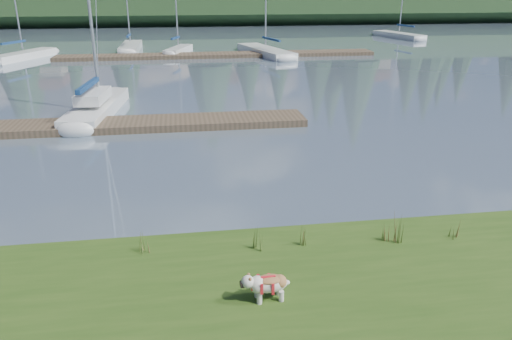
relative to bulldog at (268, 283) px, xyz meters
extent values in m
plane|color=slate|center=(-0.15, 34.27, -0.68)|extent=(200.00, 200.00, 0.00)
cube|color=black|center=(-0.15, 77.27, 1.82)|extent=(200.00, 20.00, 5.00)
cylinder|color=silver|center=(-0.17, -0.11, -0.23)|extent=(0.10, 0.10, 0.20)
cylinder|color=silver|center=(-0.18, 0.09, -0.23)|extent=(0.10, 0.10, 0.20)
cylinder|color=silver|center=(0.23, -0.09, -0.23)|extent=(0.10, 0.10, 0.20)
cylinder|color=silver|center=(0.22, 0.11, -0.23)|extent=(0.10, 0.10, 0.20)
ellipsoid|color=silver|center=(0.04, 0.00, -0.02)|extent=(0.67, 0.36, 0.31)
ellipsoid|color=#9F6A3B|center=(0.04, 0.00, 0.08)|extent=(0.47, 0.33, 0.11)
ellipsoid|color=silver|center=(-0.36, -0.02, 0.08)|extent=(0.24, 0.25, 0.23)
cube|color=black|center=(-0.46, -0.02, 0.04)|extent=(0.08, 0.12, 0.09)
cube|color=silver|center=(-5.21, 15.80, -0.46)|extent=(2.25, 6.99, 0.70)
ellipsoid|color=silver|center=(-4.86, 19.22, -0.46)|extent=(1.68, 2.02, 0.70)
cube|color=navy|center=(-5.32, 14.79, 0.87)|extent=(0.52, 3.13, 0.20)
cube|color=silver|center=(-5.25, 15.41, 0.27)|extent=(1.34, 2.60, 0.45)
cube|color=#4C3D2C|center=(-4.15, 13.27, -0.53)|extent=(16.00, 2.00, 0.30)
cube|color=#4C3D2C|center=(1.85, 34.27, -0.53)|extent=(26.00, 2.20, 0.30)
cube|color=silver|center=(-13.62, 35.25, -0.46)|extent=(4.00, 6.44, 0.70)
ellipsoid|color=silver|center=(-12.29, 38.17, -0.46)|extent=(2.00, 2.17, 0.70)
cube|color=navy|center=(-13.99, 34.46, 0.72)|extent=(1.25, 2.40, 0.20)
cube|color=silver|center=(-5.64, 39.68, -0.46)|extent=(1.61, 7.00, 0.70)
ellipsoid|color=silver|center=(-5.63, 43.17, -0.46)|extent=(1.53, 1.91, 0.70)
cube|color=navy|center=(-5.64, 38.72, 0.72)|extent=(0.21, 2.78, 0.20)
cube|color=silver|center=(-1.40, 36.60, -0.46)|extent=(2.57, 5.08, 0.70)
ellipsoid|color=silver|center=(-0.65, 38.97, -0.46)|extent=(1.44, 1.62, 0.70)
cube|color=navy|center=(-1.60, 35.95, 0.72)|extent=(0.78, 1.95, 0.20)
cube|color=silver|center=(5.89, 34.92, -0.46)|extent=(3.89, 8.55, 0.70)
ellipsoid|color=silver|center=(4.86, 38.96, -0.46)|extent=(2.32, 2.65, 0.70)
cube|color=navy|center=(6.17, 33.82, 0.72)|extent=(1.01, 3.26, 0.20)
cube|color=silver|center=(22.84, 46.45, -0.46)|extent=(3.32, 7.48, 0.70)
ellipsoid|color=silver|center=(21.98, 49.99, -0.46)|extent=(2.01, 2.31, 0.70)
cube|color=navy|center=(23.07, 45.48, 0.72)|extent=(0.87, 2.87, 0.20)
cone|color=#475B23|center=(0.05, 1.82, -0.07)|extent=(0.03, 0.03, 0.51)
cone|color=brown|center=(0.16, 1.75, -0.12)|extent=(0.03, 0.03, 0.41)
cone|color=#475B23|center=(0.11, 1.85, -0.05)|extent=(0.03, 0.03, 0.56)
cone|color=brown|center=(0.19, 1.79, -0.15)|extent=(0.03, 0.03, 0.35)
cone|color=#475B23|center=(0.07, 1.74, -0.10)|extent=(0.03, 0.03, 0.46)
cone|color=#475B23|center=(1.08, 1.92, -0.09)|extent=(0.03, 0.03, 0.48)
cone|color=brown|center=(1.19, 1.85, -0.13)|extent=(0.03, 0.03, 0.39)
cone|color=#475B23|center=(1.14, 1.95, -0.06)|extent=(0.03, 0.03, 0.53)
cone|color=brown|center=(1.22, 1.89, -0.16)|extent=(0.03, 0.03, 0.34)
cone|color=#475B23|center=(1.10, 1.84, -0.11)|extent=(0.03, 0.03, 0.43)
cone|color=#475B23|center=(3.10, 1.65, 0.03)|extent=(0.03, 0.03, 0.72)
cone|color=brown|center=(3.21, 1.58, -0.04)|extent=(0.03, 0.03, 0.57)
cone|color=#475B23|center=(3.16, 1.68, 0.07)|extent=(0.03, 0.03, 0.79)
cone|color=brown|center=(3.24, 1.62, -0.08)|extent=(0.03, 0.03, 0.50)
cone|color=#475B23|center=(3.12, 1.57, 0.00)|extent=(0.03, 0.03, 0.65)
cone|color=#475B23|center=(-2.34, 2.08, -0.09)|extent=(0.03, 0.03, 0.48)
cone|color=brown|center=(-2.23, 2.01, -0.13)|extent=(0.03, 0.03, 0.39)
cone|color=#475B23|center=(-2.28, 2.11, -0.06)|extent=(0.03, 0.03, 0.53)
cone|color=brown|center=(-2.20, 2.05, -0.16)|extent=(0.03, 0.03, 0.34)
cone|color=#475B23|center=(-2.32, 2.00, -0.11)|extent=(0.03, 0.03, 0.44)
cone|color=#475B23|center=(2.88, 1.80, -0.12)|extent=(0.03, 0.03, 0.41)
cone|color=brown|center=(2.99, 1.73, -0.16)|extent=(0.03, 0.03, 0.33)
cone|color=#475B23|center=(2.94, 1.83, -0.10)|extent=(0.03, 0.03, 0.45)
cone|color=brown|center=(3.02, 1.77, -0.18)|extent=(0.03, 0.03, 0.29)
cone|color=#475B23|center=(2.90, 1.72, -0.14)|extent=(0.03, 0.03, 0.37)
cone|color=#475B23|center=(4.46, 1.67, -0.11)|extent=(0.03, 0.03, 0.44)
cone|color=brown|center=(4.57, 1.60, -0.15)|extent=(0.03, 0.03, 0.35)
cone|color=#475B23|center=(4.52, 1.70, -0.08)|extent=(0.03, 0.03, 0.49)
cone|color=brown|center=(4.60, 1.64, -0.17)|extent=(0.03, 0.03, 0.31)
cone|color=#475B23|center=(4.48, 1.59, -0.13)|extent=(0.03, 0.03, 0.40)
cube|color=#33281C|center=(-0.15, 2.67, -0.61)|extent=(60.00, 0.50, 0.14)
camera|label=1|loc=(-1.34, -7.46, 4.99)|focal=35.00mm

